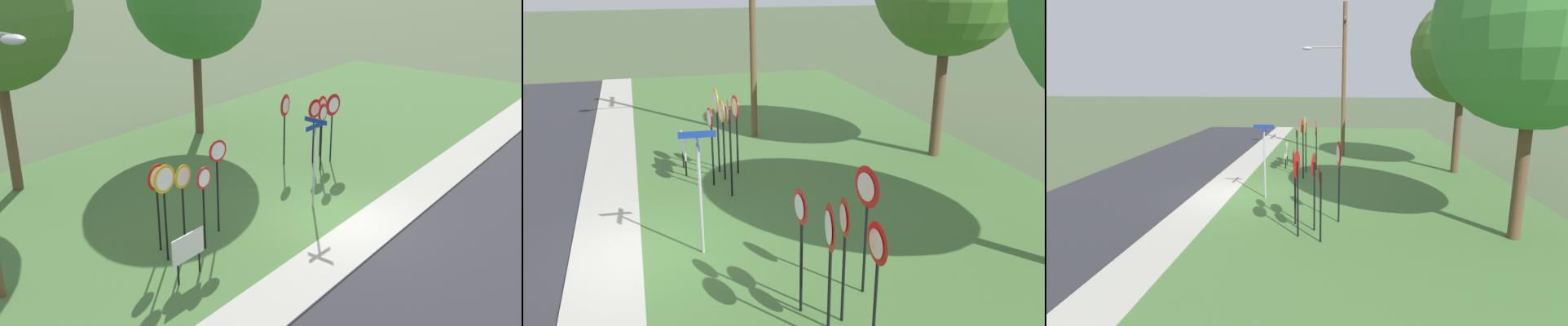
% 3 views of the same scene
% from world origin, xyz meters
% --- Properties ---
extents(ground_plane, '(160.00, 160.00, 0.00)m').
position_xyz_m(ground_plane, '(0.00, 0.00, 0.00)').
color(ground_plane, '#4C5B3D').
extents(road_asphalt, '(44.00, 6.40, 0.01)m').
position_xyz_m(road_asphalt, '(0.00, -4.80, 0.01)').
color(road_asphalt, '#2D2D33').
rests_on(road_asphalt, ground_plane).
extents(sidewalk_strip, '(44.00, 1.60, 0.06)m').
position_xyz_m(sidewalk_strip, '(0.00, -0.80, 0.03)').
color(sidewalk_strip, '#ADAA9E').
rests_on(sidewalk_strip, ground_plane).
extents(grass_median, '(44.00, 12.00, 0.04)m').
position_xyz_m(grass_median, '(0.00, 6.00, 0.02)').
color(grass_median, '#477038').
rests_on(grass_median, ground_plane).
extents(stop_sign_near_left, '(0.65, 0.12, 2.50)m').
position_xyz_m(stop_sign_near_left, '(-4.24, 2.61, 1.83)').
color(stop_sign_near_left, black).
rests_on(stop_sign_near_left, grass_median).
extents(stop_sign_near_right, '(0.61, 0.11, 2.41)m').
position_xyz_m(stop_sign_near_right, '(-3.86, 2.21, 1.76)').
color(stop_sign_near_right, black).
rests_on(stop_sign_near_right, grass_median).
extents(stop_sign_far_left, '(0.63, 0.12, 2.83)m').
position_xyz_m(stop_sign_far_left, '(-2.87, 2.59, 2.05)').
color(stop_sign_far_left, black).
rests_on(stop_sign_far_left, grass_median).
extents(stop_sign_far_center, '(0.72, 0.12, 2.54)m').
position_xyz_m(stop_sign_far_center, '(-4.69, 3.11, 1.89)').
color(stop_sign_far_center, black).
rests_on(stop_sign_far_center, grass_median).
extents(stop_sign_far_right, '(0.76, 0.11, 2.73)m').
position_xyz_m(stop_sign_far_right, '(-4.95, 2.55, 2.04)').
color(stop_sign_far_right, black).
rests_on(stop_sign_far_right, grass_median).
extents(yield_sign_near_left, '(0.74, 0.10, 2.40)m').
position_xyz_m(yield_sign_near_left, '(4.44, 3.74, 1.83)').
color(yield_sign_near_left, black).
rests_on(yield_sign_near_left, grass_median).
extents(yield_sign_near_right, '(0.68, 0.11, 2.53)m').
position_xyz_m(yield_sign_near_right, '(3.07, 2.85, 1.92)').
color(yield_sign_near_right, black).
rests_on(yield_sign_near_right, grass_median).
extents(yield_sign_far_left, '(0.72, 0.13, 2.48)m').
position_xyz_m(yield_sign_far_left, '(3.57, 3.50, 1.89)').
color(yield_sign_far_left, black).
rests_on(yield_sign_far_left, grass_median).
extents(yield_sign_far_right, '(0.83, 0.14, 2.66)m').
position_xyz_m(yield_sign_far_right, '(4.09, 3.04, 2.04)').
color(yield_sign_far_right, black).
rests_on(yield_sign_far_right, grass_median).
extents(yield_sign_center, '(0.82, 0.19, 2.72)m').
position_xyz_m(yield_sign_center, '(2.76, 4.26, 2.09)').
color(yield_sign_center, black).
rests_on(yield_sign_center, grass_median).
extents(street_name_post, '(0.96, 0.82, 2.93)m').
position_xyz_m(street_name_post, '(0.27, 1.38, 1.78)').
color(street_name_post, '#9EA0A8').
rests_on(street_name_post, grass_median).
extents(notice_board, '(1.10, 0.06, 1.25)m').
position_xyz_m(notice_board, '(-5.25, 1.50, 0.87)').
color(notice_board, black).
rests_on(notice_board, grass_median).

